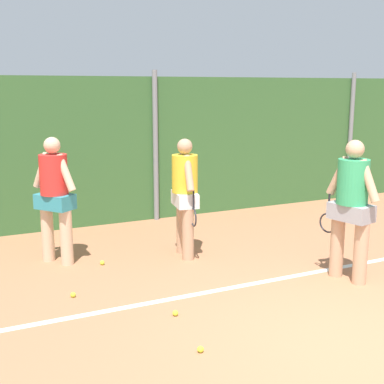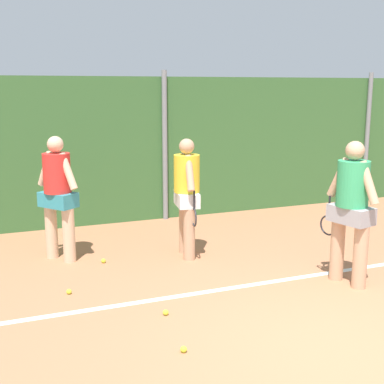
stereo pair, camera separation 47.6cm
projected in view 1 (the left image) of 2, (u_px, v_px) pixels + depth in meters
name	position (u px, v px, depth m)	size (l,w,h in m)	color
ground_plane	(268.00, 289.00, 6.71)	(25.89, 25.89, 0.00)	#B2704C
hedge_fence_backdrop	(152.00, 149.00, 10.12)	(16.83, 0.25, 2.78)	#386633
fence_post_center	(156.00, 147.00, 9.95)	(0.10, 0.10, 2.90)	gray
fence_post_right	(350.00, 137.00, 11.97)	(0.10, 0.10, 2.90)	gray
court_baseline_paint	(258.00, 283.00, 6.92)	(12.30, 0.10, 0.01)	white
player_foreground_near	(351.00, 203.00, 6.84)	(0.45, 0.83, 1.91)	tan
player_midcourt	(185.00, 192.00, 7.83)	(0.40, 0.84, 1.83)	tan
player_backcourt_far	(55.00, 193.00, 7.53)	(0.59, 0.66, 1.88)	beige
tennis_ball_1	(73.00, 295.00, 6.45)	(0.07, 0.07, 0.07)	#CCDB33
tennis_ball_2	(102.00, 263.00, 7.62)	(0.07, 0.07, 0.07)	#CCDB33
tennis_ball_3	(351.00, 214.00, 10.56)	(0.07, 0.07, 0.07)	#CCDB33
tennis_ball_4	(175.00, 313.00, 5.92)	(0.07, 0.07, 0.07)	#CCDB33
tennis_ball_5	(200.00, 349.00, 5.11)	(0.07, 0.07, 0.07)	#CCDB33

